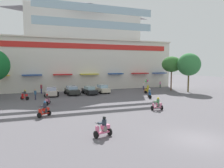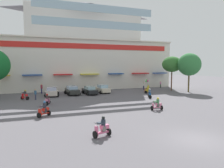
% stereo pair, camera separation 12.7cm
% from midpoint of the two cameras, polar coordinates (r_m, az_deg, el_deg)
% --- Properties ---
extents(ground_plane, '(128.00, 128.00, 0.00)m').
position_cam_midpoint_polar(ground_plane, '(26.49, 3.14, -5.94)').
color(ground_plane, '#5C585E').
extents(colonial_building, '(38.35, 19.30, 19.65)m').
position_cam_midpoint_polar(colonial_building, '(49.10, -8.12, 9.21)').
color(colonial_building, beige).
rests_on(colonial_building, ground).
extents(plaza_tree_1, '(4.40, 4.17, 7.39)m').
position_cam_midpoint_polar(plaza_tree_1, '(41.76, 20.74, 5.08)').
color(plaza_tree_1, brown).
rests_on(plaza_tree_1, ground).
extents(plaza_tree_3, '(3.95, 3.81, 6.87)m').
position_cam_midpoint_polar(plaza_tree_3, '(43.09, 16.39, 5.27)').
color(plaza_tree_3, brown).
rests_on(plaza_tree_3, ground).
extents(parked_car_0, '(2.60, 4.16, 1.48)m').
position_cam_midpoint_polar(parked_car_0, '(35.54, -16.25, -2.03)').
color(parked_car_0, beige).
rests_on(parked_car_0, ground).
extents(parked_car_1, '(2.52, 4.37, 1.51)m').
position_cam_midpoint_polar(parked_car_1, '(36.35, -10.91, -1.74)').
color(parked_car_1, '#2B2C2A').
rests_on(parked_car_1, ground).
extents(parked_car_2, '(2.40, 4.49, 1.40)m').
position_cam_midpoint_polar(parked_car_2, '(36.50, -6.14, -1.72)').
color(parked_car_2, black).
rests_on(parked_car_2, ground).
extents(parked_car_3, '(2.44, 3.96, 1.51)m').
position_cam_midpoint_polar(parked_car_3, '(37.98, -2.55, -1.36)').
color(parked_car_3, beige).
rests_on(parked_car_3, ground).
extents(scooter_rider_0, '(0.86, 1.57, 1.48)m').
position_cam_midpoint_polar(scooter_rider_0, '(28.01, -17.38, -4.29)').
color(scooter_rider_0, black).
rests_on(scooter_rider_0, ground).
extents(scooter_rider_1, '(1.39, 1.29, 1.59)m').
position_cam_midpoint_polar(scooter_rider_1, '(21.76, -18.20, -6.92)').
color(scooter_rider_1, black).
rests_on(scooter_rider_1, ground).
extents(scooter_rider_2, '(1.05, 1.45, 1.48)m').
position_cam_midpoint_polar(scooter_rider_2, '(32.85, 10.53, -2.76)').
color(scooter_rider_2, black).
rests_on(scooter_rider_2, ground).
extents(scooter_rider_3, '(1.45, 1.12, 1.50)m').
position_cam_midpoint_polar(scooter_rider_3, '(38.17, 10.01, -1.63)').
color(scooter_rider_3, black).
rests_on(scooter_rider_3, ground).
extents(scooter_rider_4, '(1.25, 1.40, 1.51)m').
position_cam_midpoint_polar(scooter_rider_4, '(33.17, -22.93, -2.96)').
color(scooter_rider_4, black).
rests_on(scooter_rider_4, ground).
extents(scooter_rider_5, '(1.38, 0.70, 1.48)m').
position_cam_midpoint_polar(scooter_rider_5, '(24.23, 12.54, -5.67)').
color(scooter_rider_5, black).
rests_on(scooter_rider_5, ground).
extents(scooter_rider_6, '(1.39, 0.82, 1.50)m').
position_cam_midpoint_polar(scooter_rider_6, '(15.12, -2.48, -12.17)').
color(scooter_rider_6, black).
rests_on(scooter_rider_6, ground).
extents(pedestrian_0, '(0.37, 0.37, 1.76)m').
position_cam_midpoint_polar(pedestrian_0, '(39.43, -18.89, -1.03)').
color(pedestrian_0, navy).
rests_on(pedestrian_0, ground).
extents(pedestrian_1, '(0.47, 0.47, 1.64)m').
position_cam_midpoint_polar(pedestrian_1, '(43.71, 8.86, -0.30)').
color(pedestrian_1, '#20214B').
rests_on(pedestrian_1, ground).
extents(pedestrian_2, '(0.39, 0.39, 1.58)m').
position_cam_midpoint_polar(pedestrian_2, '(47.84, 13.40, 0.07)').
color(pedestrian_2, black).
rests_on(pedestrian_2, ground).
extents(pedestrian_3, '(0.42, 0.42, 1.60)m').
position_cam_midpoint_polar(pedestrian_3, '(32.53, -20.38, -2.52)').
color(pedestrian_3, '#2F334A').
rests_on(pedestrian_3, ground).
extents(balloon_vendor_cart, '(0.99, 0.78, 2.52)m').
position_cam_midpoint_polar(balloon_vendor_cart, '(39.37, 9.76, -1.10)').
color(balloon_vendor_cart, '#9D694D').
rests_on(balloon_vendor_cart, ground).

